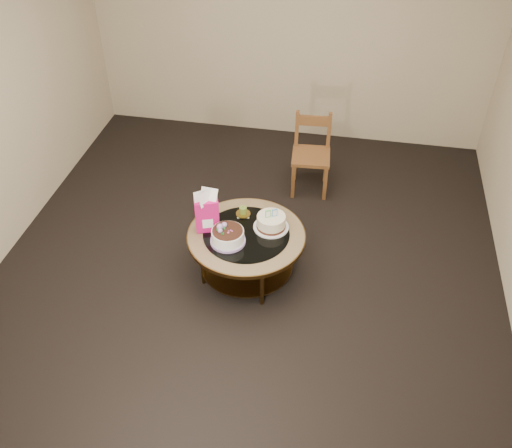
% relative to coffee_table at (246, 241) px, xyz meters
% --- Properties ---
extents(ground, '(5.00, 5.00, 0.00)m').
position_rel_coffee_table_xyz_m(ground, '(-0.00, 0.00, -0.38)').
color(ground, black).
rests_on(ground, ground).
extents(room_walls, '(4.52, 5.02, 2.61)m').
position_rel_coffee_table_xyz_m(room_walls, '(-0.00, 0.00, 1.16)').
color(room_walls, tan).
rests_on(room_walls, ground).
extents(coffee_table, '(1.02, 1.02, 0.46)m').
position_rel_coffee_table_xyz_m(coffee_table, '(0.00, 0.00, 0.00)').
color(coffee_table, brown).
rests_on(coffee_table, ground).
extents(decorated_cake, '(0.30, 0.30, 0.17)m').
position_rel_coffee_table_xyz_m(decorated_cake, '(-0.13, -0.13, 0.14)').
color(decorated_cake, '#A888C1').
rests_on(decorated_cake, coffee_table).
extents(cream_cake, '(0.31, 0.31, 0.19)m').
position_rel_coffee_table_xyz_m(cream_cake, '(0.19, 0.12, 0.14)').
color(cream_cake, white).
rests_on(cream_cake, coffee_table).
extents(gift_bag, '(0.22, 0.19, 0.40)m').
position_rel_coffee_table_xyz_m(gift_bag, '(-0.34, 0.00, 0.28)').
color(gift_bag, '#DD1487').
rests_on(gift_bag, coffee_table).
extents(pillar_candle, '(0.13, 0.13, 0.10)m').
position_rel_coffee_table_xyz_m(pillar_candle, '(-0.08, 0.24, 0.11)').
color(pillar_candle, '#E8CA5F').
rests_on(pillar_candle, coffee_table).
extents(dining_chair, '(0.41, 0.41, 0.83)m').
position_rel_coffee_table_xyz_m(dining_chair, '(0.40, 1.40, 0.04)').
color(dining_chair, brown).
rests_on(dining_chair, ground).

